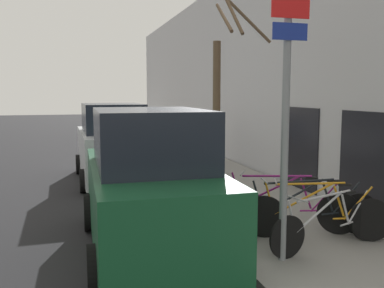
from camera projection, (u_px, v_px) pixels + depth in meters
The scene contains 13 objects.
ground_plane at pixel (116, 181), 12.24m from camera, with size 80.00×80.00×0.00m, color black.
sidewalk_curb at pixel (180, 160), 15.62m from camera, with size 3.20×32.00×0.15m.
building_facade at pixel (226, 73), 15.67m from camera, with size 0.23×32.00×6.50m.
signpost at pixel (286, 115), 5.84m from camera, with size 0.55×0.13×3.78m.
bicycle_0 at pixel (329, 224), 6.48m from camera, with size 2.24×0.64×0.87m.
bicycle_1 at pixel (317, 215), 6.89m from camera, with size 2.20×0.94×0.96m.
bicycle_2 at pixel (306, 211), 7.08m from camera, with size 2.45×0.63×0.96m.
bicycle_3 at pixel (284, 206), 7.36m from camera, with size 2.19×1.31×0.99m.
parked_car_0 at pixel (150, 189), 6.63m from camera, with size 2.04×4.39×2.27m.
parked_car_1 at pixel (113, 146), 12.19m from camera, with size 2.03×4.30×2.21m.
pedestrian_near at pixel (195, 132), 14.32m from camera, with size 0.47×0.41×1.82m.
pedestrian_far at pixel (207, 137), 12.82m from camera, with size 0.48×0.41×1.82m.
street_tree at pixel (219, 107), 8.56m from camera, with size 1.37×1.42×4.57m.
Camera 1 is at (-1.23, -0.96, 2.51)m, focal length 40.00 mm.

